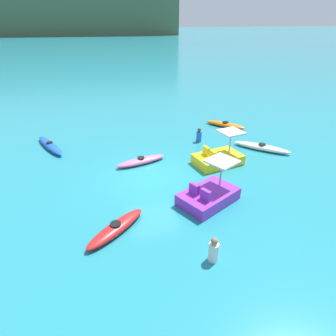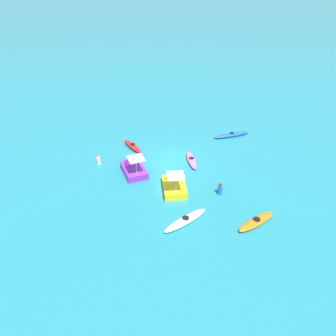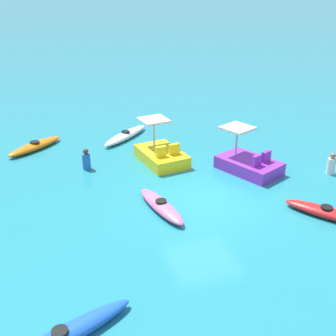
{
  "view_description": "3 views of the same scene",
  "coord_description": "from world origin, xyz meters",
  "px_view_note": "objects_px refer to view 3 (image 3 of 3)",
  "views": [
    {
      "loc": [
        -2.59,
        -11.24,
        6.66
      ],
      "look_at": [
        0.85,
        0.06,
        0.37
      ],
      "focal_mm": 29.77,
      "sensor_mm": 36.0,
      "label": 1
    },
    {
      "loc": [
        21.46,
        1.28,
        12.93
      ],
      "look_at": [
        1.48,
        -0.13,
        0.38
      ],
      "focal_mm": 34.39,
      "sensor_mm": 36.0,
      "label": 2
    },
    {
      "loc": [
        -11.62,
        4.89,
        6.96
      ],
      "look_at": [
        1.65,
        0.79,
        0.65
      ],
      "focal_mm": 44.37,
      "sensor_mm": 36.0,
      "label": 3
    }
  ],
  "objects_px": {
    "pedal_boat_purple": "(249,163)",
    "person_near_shore": "(331,165)",
    "kayak_red": "(326,212)",
    "person_by_kayaks": "(86,160)",
    "kayak_white": "(126,135)",
    "kayak_pink": "(161,206)",
    "pedal_boat_yellow": "(161,154)",
    "kayak_orange": "(35,146)"
  },
  "relations": [
    {
      "from": "kayak_red",
      "to": "pedal_boat_purple",
      "type": "bearing_deg",
      "value": 10.98
    },
    {
      "from": "kayak_white",
      "to": "kayak_orange",
      "type": "bearing_deg",
      "value": 92.45
    },
    {
      "from": "pedal_boat_yellow",
      "to": "pedal_boat_purple",
      "type": "distance_m",
      "value": 3.6
    },
    {
      "from": "kayak_red",
      "to": "person_by_kayaks",
      "type": "bearing_deg",
      "value": 48.87
    },
    {
      "from": "person_near_shore",
      "to": "person_by_kayaks",
      "type": "xyz_separation_m",
      "value": [
        3.28,
        9.08,
        0.0
      ]
    },
    {
      "from": "kayak_orange",
      "to": "person_by_kayaks",
      "type": "bearing_deg",
      "value": -145.24
    },
    {
      "from": "person_by_kayaks",
      "to": "kayak_pink",
      "type": "bearing_deg",
      "value": -154.47
    },
    {
      "from": "kayak_orange",
      "to": "kayak_red",
      "type": "bearing_deg",
      "value": -134.98
    },
    {
      "from": "pedal_boat_purple",
      "to": "person_by_kayaks",
      "type": "xyz_separation_m",
      "value": [
        2.1,
        6.12,
        0.05
      ]
    },
    {
      "from": "kayak_white",
      "to": "pedal_boat_purple",
      "type": "distance_m",
      "value": 6.43
    },
    {
      "from": "kayak_red",
      "to": "kayak_white",
      "type": "distance_m",
      "value": 10.14
    },
    {
      "from": "kayak_red",
      "to": "pedal_boat_yellow",
      "type": "distance_m",
      "value": 6.95
    },
    {
      "from": "pedal_boat_purple",
      "to": "person_near_shore",
      "type": "distance_m",
      "value": 3.19
    },
    {
      "from": "kayak_red",
      "to": "kayak_pink",
      "type": "bearing_deg",
      "value": 68.38
    },
    {
      "from": "kayak_red",
      "to": "pedal_boat_purple",
      "type": "xyz_separation_m",
      "value": [
        3.9,
        0.76,
        0.17
      ]
    },
    {
      "from": "kayak_pink",
      "to": "kayak_white",
      "type": "distance_m",
      "value": 7.05
    },
    {
      "from": "kayak_orange",
      "to": "pedal_boat_yellow",
      "type": "height_order",
      "value": "pedal_boat_yellow"
    },
    {
      "from": "person_near_shore",
      "to": "kayak_white",
      "type": "bearing_deg",
      "value": 47.52
    },
    {
      "from": "kayak_orange",
      "to": "kayak_white",
      "type": "bearing_deg",
      "value": -87.55
    },
    {
      "from": "kayak_red",
      "to": "person_near_shore",
      "type": "bearing_deg",
      "value": -39.03
    },
    {
      "from": "kayak_orange",
      "to": "person_near_shore",
      "type": "distance_m",
      "value": 12.62
    },
    {
      "from": "kayak_orange",
      "to": "kayak_white",
      "type": "relative_size",
      "value": 0.95
    },
    {
      "from": "person_near_shore",
      "to": "person_by_kayaks",
      "type": "relative_size",
      "value": 1.0
    },
    {
      "from": "kayak_red",
      "to": "person_by_kayaks",
      "type": "height_order",
      "value": "person_by_kayaks"
    },
    {
      "from": "kayak_orange",
      "to": "kayak_white",
      "type": "height_order",
      "value": "same"
    },
    {
      "from": "person_by_kayaks",
      "to": "kayak_orange",
      "type": "bearing_deg",
      "value": 34.76
    },
    {
      "from": "pedal_boat_yellow",
      "to": "kayak_white",
      "type": "bearing_deg",
      "value": 14.87
    },
    {
      "from": "kayak_orange",
      "to": "kayak_white",
      "type": "xyz_separation_m",
      "value": [
        0.18,
        -4.18,
        -0.0
      ]
    },
    {
      "from": "pedal_boat_yellow",
      "to": "person_by_kayaks",
      "type": "relative_size",
      "value": 3.0
    },
    {
      "from": "person_near_shore",
      "to": "kayak_pink",
      "type": "bearing_deg",
      "value": 96.09
    },
    {
      "from": "kayak_white",
      "to": "pedal_boat_purple",
      "type": "xyz_separation_m",
      "value": [
        -5.11,
        -3.9,
        0.17
      ]
    },
    {
      "from": "pedal_boat_yellow",
      "to": "pedal_boat_purple",
      "type": "xyz_separation_m",
      "value": [
        -1.91,
        -3.05,
        0.0
      ]
    },
    {
      "from": "kayak_pink",
      "to": "person_near_shore",
      "type": "distance_m",
      "value": 7.19
    },
    {
      "from": "kayak_white",
      "to": "kayak_red",
      "type": "bearing_deg",
      "value": -152.66
    },
    {
      "from": "kayak_pink",
      "to": "pedal_boat_purple",
      "type": "height_order",
      "value": "pedal_boat_purple"
    },
    {
      "from": "kayak_red",
      "to": "person_near_shore",
      "type": "height_order",
      "value": "person_near_shore"
    },
    {
      "from": "kayak_orange",
      "to": "person_near_shore",
      "type": "bearing_deg",
      "value": -118.94
    },
    {
      "from": "pedal_boat_yellow",
      "to": "kayak_pink",
      "type": "bearing_deg",
      "value": 163.57
    },
    {
      "from": "kayak_red",
      "to": "kayak_pink",
      "type": "height_order",
      "value": "same"
    },
    {
      "from": "kayak_red",
      "to": "person_by_kayaks",
      "type": "distance_m",
      "value": 9.13
    },
    {
      "from": "pedal_boat_purple",
      "to": "kayak_pink",
      "type": "bearing_deg",
      "value": 114.89
    },
    {
      "from": "kayak_red",
      "to": "person_near_shore",
      "type": "relative_size",
      "value": 2.82
    }
  ]
}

